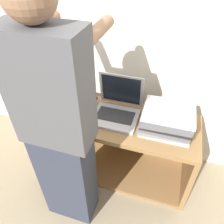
# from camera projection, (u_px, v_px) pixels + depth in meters

# --- Properties ---
(ground_plane) EXTENTS (12.00, 12.00, 0.00)m
(ground_plane) POSITION_uv_depth(u_px,v_px,m) (106.00, 189.00, 1.86)
(ground_plane) COLOR gray
(wall_back) EXTENTS (8.00, 0.05, 2.40)m
(wall_back) POSITION_uv_depth(u_px,v_px,m) (130.00, 23.00, 1.53)
(wall_back) COLOR beige
(wall_back) RESTS_ON ground_plane
(cart) EXTENTS (1.27, 0.48, 0.60)m
(cart) POSITION_uv_depth(u_px,v_px,m) (117.00, 140.00, 1.89)
(cart) COLOR olive
(cart) RESTS_ON ground_plane
(laptop_open) EXTENTS (0.34, 0.33, 0.30)m
(laptop_open) POSITION_uv_depth(u_px,v_px,m) (117.00, 108.00, 1.66)
(laptop_open) COLOR #B7B7BC
(laptop_open) RESTS_ON cart
(laptop_stack_left) EXTENTS (0.37, 0.30, 0.12)m
(laptop_stack_left) POSITION_uv_depth(u_px,v_px,m) (69.00, 103.00, 1.71)
(laptop_stack_left) COLOR gray
(laptop_stack_left) RESTS_ON cart
(laptop_stack_right) EXTENTS (0.37, 0.30, 0.17)m
(laptop_stack_right) POSITION_uv_depth(u_px,v_px,m) (167.00, 120.00, 1.51)
(laptop_stack_right) COLOR #B7B7BC
(laptop_stack_right) RESTS_ON cart
(person) EXTENTS (0.40, 0.53, 1.63)m
(person) POSITION_uv_depth(u_px,v_px,m) (59.00, 132.00, 1.23)
(person) COLOR #2D3342
(person) RESTS_ON ground_plane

